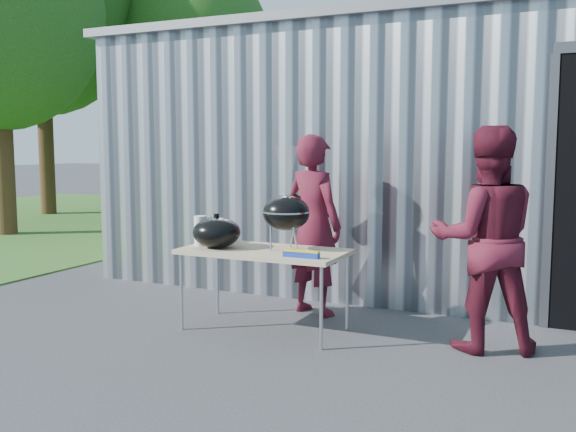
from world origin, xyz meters
The scene contains 13 objects.
ground centered at (0.00, 0.00, 0.00)m, with size 80.00×80.00×0.00m, color #353537.
building centered at (0.92, 4.59, 1.54)m, with size 8.20×6.20×3.10m.
grass_patch centered at (-9.00, 6.00, 0.01)m, with size 10.00×12.00×0.02m, color #2D591E.
tree_mid centered at (-9.50, 7.00, 5.06)m, with size 4.69×4.69×7.76m.
tree_far centered at (-6.50, 9.00, 4.02)m, with size 3.73×3.73×6.18m.
folding_table centered at (-0.26, 0.50, 0.71)m, with size 1.50×0.75×0.75m.
kettle_grill centered at (-0.07, 0.57, 1.17)m, with size 0.43×0.43×0.93m.
grill_lid centered at (-0.70, 0.40, 0.89)m, with size 0.44×0.44×0.32m.
paper_towels centered at (-0.91, 0.45, 0.89)m, with size 0.12×0.12×0.28m, color white.
white_tub centered at (-0.81, 0.73, 0.80)m, with size 0.20×0.15×0.10m, color white.
foil_box centered at (0.22, 0.25, 0.78)m, with size 0.32×0.06×0.06m.
person_cook centered at (-0.08, 1.23, 0.90)m, with size 0.66×0.43×1.80m, color #561424.
person_bystander centered at (1.63, 0.78, 0.92)m, with size 0.90×0.70×1.85m, color #561424.
Camera 1 is at (2.36, -4.62, 1.70)m, focal length 40.00 mm.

